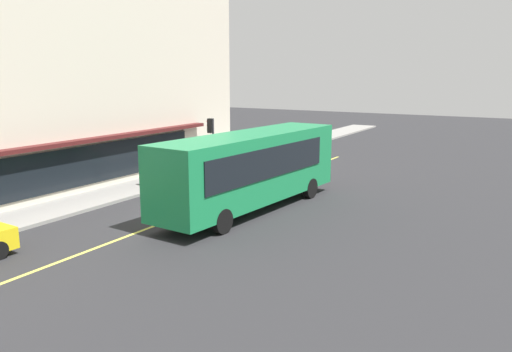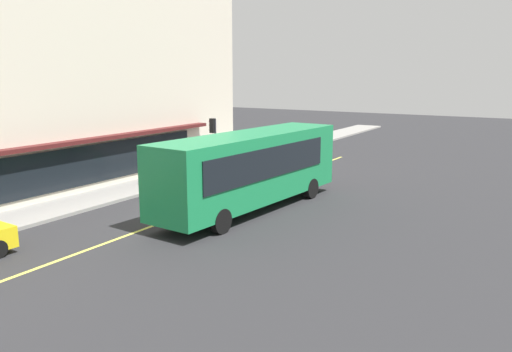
% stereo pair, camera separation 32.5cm
% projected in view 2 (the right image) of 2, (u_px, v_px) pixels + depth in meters
% --- Properties ---
extents(ground, '(120.00, 120.00, 0.00)m').
position_uv_depth(ground, '(189.00, 213.00, 22.96)').
color(ground, '#28282B').
extents(sidewalk, '(80.00, 2.73, 0.15)m').
position_uv_depth(sidewalk, '(104.00, 196.00, 25.70)').
color(sidewalk, gray).
rests_on(sidewalk, ground).
extents(lane_centre_stripe, '(36.00, 0.16, 0.01)m').
position_uv_depth(lane_centre_stripe, '(189.00, 212.00, 22.96)').
color(lane_centre_stripe, '#D8D14C').
rests_on(lane_centre_stripe, ground).
extents(storefront_building, '(27.03, 12.58, 11.49)m').
position_uv_depth(storefront_building, '(8.00, 80.00, 28.48)').
color(storefront_building, beige).
rests_on(storefront_building, ground).
extents(bus, '(11.28, 3.33, 3.50)m').
position_uv_depth(bus, '(251.00, 167.00, 23.07)').
color(bus, '#197F47').
rests_on(bus, ground).
extents(traffic_light, '(0.30, 0.52, 3.20)m').
position_uv_depth(traffic_light, '(213.00, 132.00, 32.00)').
color(traffic_light, '#2D2D33').
rests_on(traffic_light, sidewalk).
extents(pedestrian_waiting, '(0.34, 0.34, 1.82)m').
position_uv_depth(pedestrian_waiting, '(151.00, 166.00, 27.37)').
color(pedestrian_waiting, black).
rests_on(pedestrian_waiting, sidewalk).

